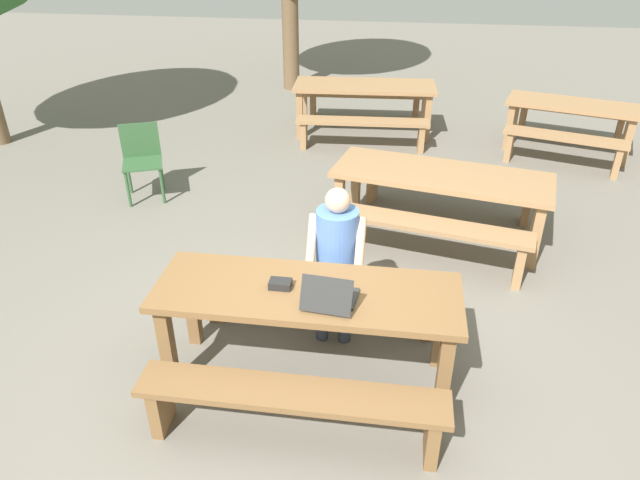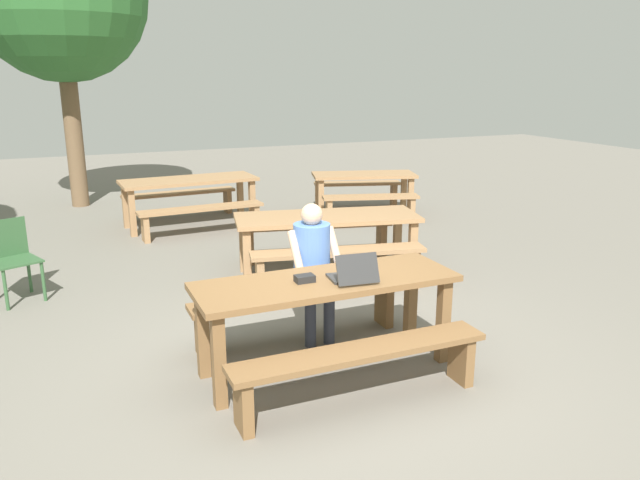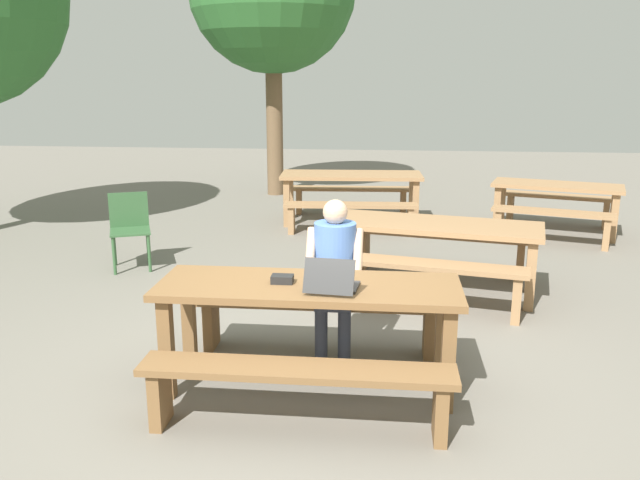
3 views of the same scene
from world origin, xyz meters
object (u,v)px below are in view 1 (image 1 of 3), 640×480
Objects in this scene: small_pouch at (280,284)px; plastic_chair at (142,159)px; person_seated at (336,252)px; picnic_table_mid at (572,112)px; laptop at (330,296)px; picnic_table_front at (307,303)px; picnic_table_distant at (441,182)px; picnic_table_rear at (364,91)px.

small_pouch is 0.18× the size of plastic_chair.
picnic_table_mid is at bearing 57.83° from person_seated.
laptop is 0.44× the size of plastic_chair.
laptop is 0.38m from small_pouch.
picnic_table_front is 1.68× the size of person_seated.
picnic_table_front is 2.45× the size of plastic_chair.
small_pouch is 5.79m from picnic_table_mid.
picnic_table_distant is at bearing 62.45° from person_seated.
small_pouch is at bearing -105.73° from picnic_table_distant.
picnic_table_distant is at bearing -31.03° from plastic_chair.
person_seated reaches higher than laptop.
picnic_table_mid is at bearing 67.26° from picnic_table_distant.
person_seated is 0.68× the size of picnic_table_mid.
picnic_table_mid is (5.26, 2.16, 0.12)m from plastic_chair.
person_seated reaches higher than picnic_table_distant.
picnic_table_front is 1.00× the size of picnic_table_rear.
laptop reaches higher than picnic_table_rear.
picnic_table_distant is (1.00, -3.07, -0.02)m from picnic_table_rear.
picnic_table_front is at bearing -102.79° from person_seated.
picnic_table_front reaches higher than picnic_table_rear.
laptop is 0.20× the size of picnic_table_mid.
laptop is 3.89m from plastic_chair.
picnic_table_front is 5.69m from picnic_table_mid.
person_seated reaches higher than plastic_chair.
person_seated is 3.35m from plastic_chair.
person_seated is at bearing 77.21° from picnic_table_front.
picnic_table_front is 1.15× the size of picnic_table_mid.
plastic_chair reaches higher than picnic_table_front.
small_pouch is 2.54m from picnic_table_distant.
small_pouch is at bearing -73.57° from plastic_chair.
small_pouch is 0.08× the size of picnic_table_mid.
person_seated is at bearing 61.51° from small_pouch.
plastic_chair is at bearing -136.32° from picnic_table_rear.
person_seated is 5.13m from picnic_table_mid.
laptop is 0.16× the size of picnic_table_distant.
picnic_table_rear is (-2.87, 0.39, 0.06)m from picnic_table_mid.
picnic_table_front is 13.89× the size of small_pouch.
laptop is at bearing -91.19° from picnic_table_rear.
person_seated is 1.87m from picnic_table_distant.
picnic_table_front is 0.61m from person_seated.
small_pouch is 0.07× the size of picnic_table_rear.
laptop is at bearing -20.22° from small_pouch.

